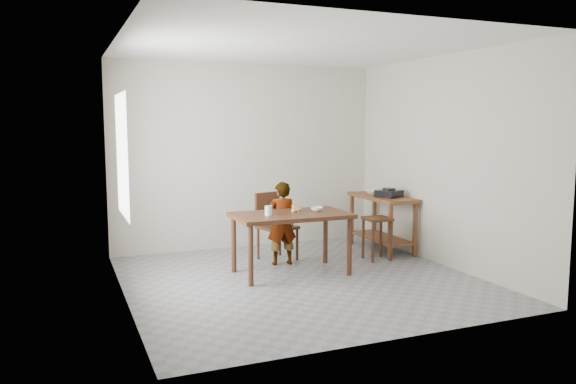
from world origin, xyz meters
name	(u,v)px	position (x,y,z in m)	size (l,w,h in m)	color
floor	(301,281)	(0.00, 0.00, -0.02)	(4.00, 4.00, 0.04)	gray
ceiling	(302,44)	(0.00, 0.00, 2.72)	(4.00, 4.00, 0.04)	white
wall_back	(247,156)	(0.00, 2.02, 1.35)	(4.00, 0.04, 2.70)	beige
wall_front	(400,183)	(0.00, -2.02, 1.35)	(4.00, 0.04, 2.70)	beige
wall_left	(119,171)	(-2.02, 0.00, 1.35)	(0.04, 4.00, 2.70)	beige
wall_right	(445,161)	(2.02, 0.00, 1.35)	(0.04, 4.00, 2.70)	beige
window_pane	(122,156)	(-1.97, 0.20, 1.50)	(0.02, 1.10, 1.30)	white
dining_table	(291,244)	(0.00, 0.30, 0.38)	(1.40, 0.80, 0.75)	#422314
prep_counter	(382,223)	(1.72, 1.00, 0.40)	(0.50, 1.20, 0.80)	brown
child	(281,223)	(0.06, 0.77, 0.54)	(0.40, 0.26, 1.09)	white
dining_chair	(278,227)	(0.10, 1.02, 0.45)	(0.44, 0.44, 0.91)	#422314
stool	(377,239)	(1.35, 0.51, 0.29)	(0.33, 0.33, 0.58)	#422314
glass_tumbler	(269,210)	(-0.30, 0.27, 0.81)	(0.09, 0.09, 0.11)	white
small_bowl	(317,209)	(0.37, 0.35, 0.77)	(0.15, 0.15, 0.05)	white
banana	(296,209)	(0.11, 0.40, 0.78)	(0.16, 0.11, 0.05)	#EDC55B
serving_bowl	(374,192)	(1.69, 1.19, 0.83)	(0.24, 0.24, 0.06)	white
gas_burner	(389,194)	(1.72, 0.82, 0.85)	(0.30, 0.30, 0.10)	black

